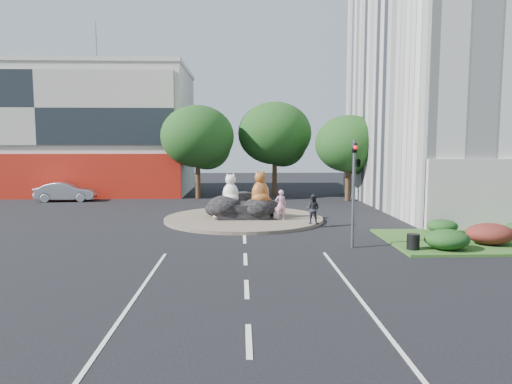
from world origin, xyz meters
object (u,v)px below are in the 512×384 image
at_px(cat_white, 231,188).
at_px(parked_car, 66,192).
at_px(pedestrian_dark, 313,209).
at_px(kitten_white, 276,213).
at_px(kitten_calico, 216,212).
at_px(cat_tabby, 260,187).
at_px(pedestrian_pink, 281,205).
at_px(litter_bin, 413,242).

xyz_separation_m(cat_white, parked_car, (-14.22, 10.50, -1.25)).
height_order(cat_white, pedestrian_dark, cat_white).
bearing_deg(kitten_white, kitten_calico, 168.32).
relative_size(cat_tabby, pedestrian_dark, 1.25).
xyz_separation_m(pedestrian_pink, pedestrian_dark, (1.75, -1.42, -0.07)).
distance_m(cat_white, pedestrian_pink, 3.36).
bearing_deg(kitten_calico, cat_white, 53.48).
relative_size(pedestrian_pink, litter_bin, 2.66).
bearing_deg(parked_car, litter_bin, -134.53).
distance_m(cat_tabby, pedestrian_dark, 3.81).
distance_m(kitten_white, pedestrian_dark, 2.67).
bearing_deg(parked_car, pedestrian_pink, -127.63).
relative_size(kitten_calico, litter_bin, 1.19).
bearing_deg(cat_white, parked_car, 149.26).
bearing_deg(litter_bin, cat_tabby, 127.29).
height_order(cat_tabby, pedestrian_dark, cat_tabby).
xyz_separation_m(cat_white, litter_bin, (8.32, -8.77, -1.59)).
xyz_separation_m(kitten_calico, pedestrian_pink, (3.96, -0.42, 0.51)).
bearing_deg(cat_white, kitten_white, -8.01).
relative_size(pedestrian_dark, parked_car, 0.35).
bearing_deg(pedestrian_dark, litter_bin, 145.82).
relative_size(cat_tabby, pedestrian_pink, 1.16).
bearing_deg(kitten_white, parked_car, 136.89).
distance_m(pedestrian_dark, litter_bin, 7.28).
bearing_deg(parked_car, kitten_calico, -133.71).
bearing_deg(litter_bin, parked_car, 139.48).
height_order(kitten_calico, parked_car, parked_car).
bearing_deg(kitten_calico, pedestrian_pink, 14.62).
distance_m(pedestrian_dark, parked_car, 23.01).
xyz_separation_m(pedestrian_pink, litter_bin, (5.25, -7.77, -0.66)).
height_order(cat_tabby, kitten_white, cat_tabby).
relative_size(kitten_calico, kitten_white, 1.06).
bearing_deg(pedestrian_pink, litter_bin, 114.69).
relative_size(kitten_calico, pedestrian_dark, 0.48).
distance_m(pedestrian_pink, parked_car, 20.77).
distance_m(cat_white, litter_bin, 12.19).
height_order(pedestrian_pink, litter_bin, pedestrian_pink).
relative_size(cat_white, pedestrian_pink, 1.04).
height_order(kitten_white, parked_car, parked_car).
height_order(kitten_white, litter_bin, kitten_white).
bearing_deg(litter_bin, kitten_calico, 138.33).
relative_size(parked_car, litter_bin, 7.01).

